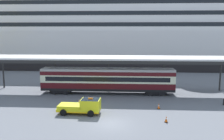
# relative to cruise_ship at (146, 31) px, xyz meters

# --- Properties ---
(ground_plane) EXTENTS (400.00, 400.00, 0.00)m
(ground_plane) POSITION_rel_cruise_ship_xyz_m (-7.24, -47.82, -9.90)
(ground_plane) COLOR slate
(cruise_ship) EXTENTS (171.54, 26.20, 31.88)m
(cruise_ship) POSITION_rel_cruise_ship_xyz_m (0.00, 0.00, 0.00)
(cruise_ship) COLOR black
(cruise_ship) RESTS_ON ground
(platform_canopy) EXTENTS (47.15, 6.08, 5.92)m
(platform_canopy) POSITION_rel_cruise_ship_xyz_m (-8.59, -34.28, -4.21)
(platform_canopy) COLOR silver
(platform_canopy) RESTS_ON ground
(train_carriage) EXTENTS (21.17, 2.81, 4.11)m
(train_carriage) POSITION_rel_cruise_ship_xyz_m (-8.59, -34.68, -7.60)
(train_carriage) COLOR black
(train_carriage) RESTS_ON ground
(service_truck) EXTENTS (5.30, 2.46, 2.02)m
(service_truck) POSITION_rel_cruise_ship_xyz_m (-10.82, -44.74, -8.91)
(service_truck) COLOR yellow
(service_truck) RESTS_ON ground
(traffic_cone_near) EXTENTS (0.36, 0.36, 0.75)m
(traffic_cone_near) POSITION_rel_cruise_ship_xyz_m (-1.10, -47.04, -9.54)
(traffic_cone_near) COLOR black
(traffic_cone_near) RESTS_ON ground
(traffic_cone_mid) EXTENTS (0.36, 0.36, 0.75)m
(traffic_cone_mid) POSITION_rel_cruise_ship_xyz_m (-1.31, -42.21, -9.54)
(traffic_cone_mid) COLOR black
(traffic_cone_mid) RESTS_ON ground
(traffic_cone_far) EXTENTS (0.36, 0.36, 0.74)m
(traffic_cone_far) POSITION_rel_cruise_ship_xyz_m (-12.06, -40.94, -9.54)
(traffic_cone_far) COLOR black
(traffic_cone_far) RESTS_ON ground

